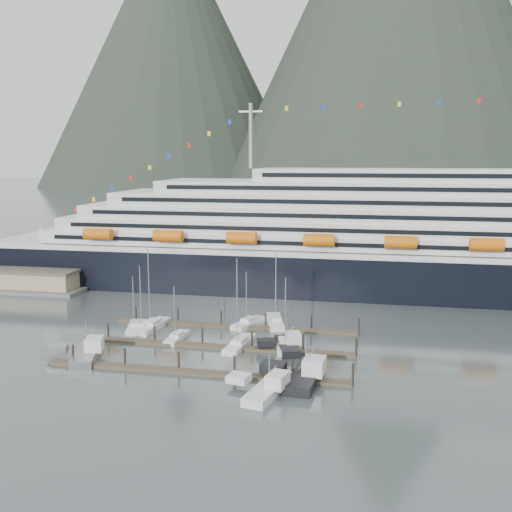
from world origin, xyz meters
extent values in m
plane|color=#4F5C5E|center=(0.00, 0.00, 0.00)|extent=(1600.00, 1600.00, 0.00)
cone|color=black|center=(40.00, 560.00, 180.00)|extent=(400.00, 400.00, 420.00)
cone|color=black|center=(-220.00, 600.00, 145.00)|extent=(340.00, 340.00, 340.00)
cube|color=black|center=(25.00, 55.00, 4.00)|extent=(210.00, 28.00, 12.00)
cube|color=silver|center=(25.00, 55.00, 10.50)|extent=(205.80, 27.44, 1.50)
cube|color=silver|center=(30.00, 55.00, 13.10)|extent=(185.00, 26.00, 3.20)
cube|color=black|center=(30.00, 41.95, 13.26)|extent=(175.75, 0.20, 1.00)
cube|color=silver|center=(32.00, 55.00, 16.30)|extent=(180.00, 25.00, 3.20)
cube|color=black|center=(32.00, 42.45, 16.46)|extent=(171.00, 0.20, 1.00)
cube|color=silver|center=(34.00, 55.00, 19.50)|extent=(172.00, 24.00, 3.20)
cube|color=black|center=(34.00, 42.95, 19.66)|extent=(163.40, 0.20, 1.00)
cube|color=silver|center=(36.00, 55.00, 22.70)|extent=(160.00, 23.00, 3.20)
cube|color=black|center=(36.00, 43.45, 22.86)|extent=(152.00, 0.20, 1.00)
cube|color=silver|center=(38.00, 55.00, 25.80)|extent=(140.00, 22.00, 3.00)
cube|color=black|center=(38.00, 43.95, 25.95)|extent=(133.00, 0.20, 1.00)
cube|color=silver|center=(40.00, 55.00, 28.80)|extent=(95.00, 20.00, 3.00)
cube|color=black|center=(40.00, 44.95, 28.95)|extent=(90.25, 0.20, 1.00)
cylinder|color=gray|center=(-10.00, 55.00, 38.30)|extent=(1.00, 1.00, 16.00)
cylinder|color=orange|center=(-45.00, 40.00, 14.50)|extent=(7.00, 2.80, 2.80)
cylinder|color=orange|center=(-27.00, 40.00, 14.50)|extent=(7.00, 2.80, 2.80)
cylinder|color=orange|center=(-9.00, 40.00, 14.50)|extent=(7.00, 2.80, 2.80)
cylinder|color=orange|center=(9.00, 40.00, 14.50)|extent=(7.00, 2.80, 2.80)
cylinder|color=orange|center=(27.00, 40.00, 14.50)|extent=(7.00, 2.80, 2.80)
cylinder|color=orange|center=(45.00, 40.00, 14.50)|extent=(7.00, 2.80, 2.80)
cube|color=#595956|center=(-72.00, 42.00, 0.30)|extent=(46.00, 20.00, 1.20)
cube|color=tan|center=(-72.00, 42.00, 2.50)|extent=(42.00, 16.00, 5.00)
cube|color=#595147|center=(-72.00, 42.00, 5.20)|extent=(43.00, 17.00, 0.60)
cube|color=#443B2C|center=(-5.00, -10.00, 0.25)|extent=(48.00, 2.00, 0.50)
cylinder|color=black|center=(-26.00, -8.90, 1.40)|extent=(0.36, 0.36, 3.20)
cylinder|color=black|center=(-17.00, -8.90, 1.40)|extent=(0.36, 0.36, 3.20)
cylinder|color=black|center=(-8.00, -8.90, 1.40)|extent=(0.36, 0.36, 3.20)
cylinder|color=black|center=(1.00, -8.90, 1.40)|extent=(0.36, 0.36, 3.20)
cylinder|color=black|center=(10.00, -8.90, 1.40)|extent=(0.36, 0.36, 3.20)
cylinder|color=black|center=(19.00, -8.90, 1.40)|extent=(0.36, 0.36, 3.20)
cube|color=#443B2C|center=(-5.00, 3.00, 0.25)|extent=(48.00, 2.00, 0.50)
cylinder|color=black|center=(-26.00, 4.10, 1.40)|extent=(0.36, 0.36, 3.20)
cylinder|color=black|center=(-17.00, 4.10, 1.40)|extent=(0.36, 0.36, 3.20)
cylinder|color=black|center=(-8.00, 4.10, 1.40)|extent=(0.36, 0.36, 3.20)
cylinder|color=black|center=(1.00, 4.10, 1.40)|extent=(0.36, 0.36, 3.20)
cylinder|color=black|center=(10.00, 4.10, 1.40)|extent=(0.36, 0.36, 3.20)
cylinder|color=black|center=(19.00, 4.10, 1.40)|extent=(0.36, 0.36, 3.20)
cube|color=#443B2C|center=(-5.00, 16.00, 0.25)|extent=(48.00, 2.00, 0.50)
cylinder|color=black|center=(-26.00, 17.10, 1.40)|extent=(0.36, 0.36, 3.20)
cylinder|color=black|center=(-17.00, 17.10, 1.40)|extent=(0.36, 0.36, 3.20)
cylinder|color=black|center=(-8.00, 17.10, 1.40)|extent=(0.36, 0.36, 3.20)
cylinder|color=black|center=(1.00, 17.10, 1.40)|extent=(0.36, 0.36, 3.20)
cylinder|color=black|center=(10.00, 17.10, 1.40)|extent=(0.36, 0.36, 3.20)
cylinder|color=black|center=(19.00, 17.10, 1.40)|extent=(0.36, 0.36, 3.20)
cube|color=silver|center=(-23.78, 11.07, 0.25)|extent=(4.62, 8.65, 1.29)
cube|color=silver|center=(-23.78, 11.07, 1.06)|extent=(2.58, 3.31, 0.74)
cylinder|color=gray|center=(-23.54, 10.27, 5.77)|extent=(0.15, 0.15, 9.87)
cube|color=silver|center=(-20.51, 12.14, 0.25)|extent=(3.80, 11.20, 1.54)
cube|color=silver|center=(-20.51, 12.14, 1.26)|extent=(2.53, 4.03, 0.88)
cylinder|color=gray|center=(-20.61, 11.04, 8.59)|extent=(0.18, 0.18, 15.20)
cube|color=silver|center=(-13.51, 6.08, 0.25)|extent=(2.48, 8.20, 1.20)
cube|color=silver|center=(-13.51, 6.08, 0.99)|extent=(1.80, 2.90, 0.69)
cylinder|color=gray|center=(-13.54, 5.27, 5.47)|extent=(0.14, 0.14, 9.39)
cube|color=silver|center=(-1.33, 4.40, 0.25)|extent=(3.76, 11.28, 1.41)
cube|color=silver|center=(-1.33, 4.40, 1.16)|extent=(2.41, 4.06, 0.80)
cylinder|color=gray|center=(-1.45, 3.30, 8.45)|extent=(0.16, 0.16, 15.10)
cube|color=silver|center=(-22.01, 11.41, 0.25)|extent=(3.72, 9.93, 1.36)
cube|color=silver|center=(-22.01, 11.41, 1.11)|extent=(2.35, 3.61, 0.78)
cylinder|color=gray|center=(-22.13, 10.45, 6.80)|extent=(0.16, 0.16, 11.86)
cube|color=silver|center=(-2.52, 17.96, 0.25)|extent=(5.94, 9.68, 1.45)
cube|color=silver|center=(-2.52, 17.96, 1.19)|extent=(3.13, 3.80, 0.83)
cylinder|color=gray|center=(-2.86, 17.09, 6.00)|extent=(0.17, 0.17, 10.13)
cube|color=silver|center=(2.37, 20.00, 0.25)|extent=(5.67, 11.77, 1.52)
cube|color=silver|center=(2.37, 20.00, 1.25)|extent=(3.13, 4.42, 0.87)
cylinder|color=gray|center=(2.66, 18.90, 7.80)|extent=(0.17, 0.17, 13.64)
cube|color=silver|center=(6.64, 5.33, 0.25)|extent=(4.62, 10.23, 1.54)
cube|color=silver|center=(6.64, 5.33, 1.26)|extent=(2.79, 3.80, 0.88)
cylinder|color=gray|center=(6.82, 4.35, 6.88)|extent=(0.18, 0.18, 11.78)
cube|color=gray|center=(-25.07, -6.03, 0.35)|extent=(7.15, 13.17, 1.95)
cube|color=gray|center=(-29.67, -7.47, 1.56)|extent=(4.00, 3.66, 1.17)
cube|color=silver|center=(-23.85, -5.65, 2.25)|extent=(3.75, 4.45, 2.15)
cube|color=black|center=(-23.85, -5.65, 3.03)|extent=(3.49, 4.15, 0.49)
cylinder|color=gray|center=(-25.07, -6.03, 3.91)|extent=(0.16, 0.16, 4.88)
cube|color=silver|center=(7.53, -15.00, 0.35)|extent=(5.74, 12.94, 1.79)
cube|color=silver|center=(2.86, -14.02, 1.43)|extent=(3.55, 3.33, 1.08)
cube|color=silver|center=(8.76, -15.26, 2.06)|extent=(3.23, 4.20, 1.97)
cube|color=black|center=(8.76, -15.26, 2.78)|extent=(3.00, 3.92, 0.45)
cylinder|color=gray|center=(7.53, -15.00, 3.58)|extent=(0.14, 0.14, 4.48)
cube|color=black|center=(12.05, -9.63, 0.35)|extent=(4.97, 13.32, 2.17)
cube|color=black|center=(7.11, -9.22, 1.74)|extent=(3.92, 3.16, 1.30)
cube|color=silver|center=(13.34, -9.74, 2.50)|extent=(3.35, 4.15, 2.39)
cube|color=black|center=(13.34, -9.74, 3.37)|extent=(3.12, 3.87, 0.54)
cylinder|color=gray|center=(12.05, -9.63, 4.35)|extent=(0.17, 0.17, 5.43)
cube|color=black|center=(7.19, 4.61, 0.35)|extent=(6.12, 10.40, 1.80)
cube|color=black|center=(3.61, 3.45, 1.44)|extent=(3.58, 3.01, 1.08)
cube|color=silver|center=(8.13, 4.91, 2.07)|extent=(3.31, 3.60, 1.98)
cube|color=black|center=(8.13, 4.91, 2.79)|extent=(3.07, 3.35, 0.45)
cylinder|color=gray|center=(7.19, 4.61, 3.60)|extent=(0.14, 0.14, 4.49)
camera|label=1|loc=(21.81, -94.40, 33.00)|focal=42.00mm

